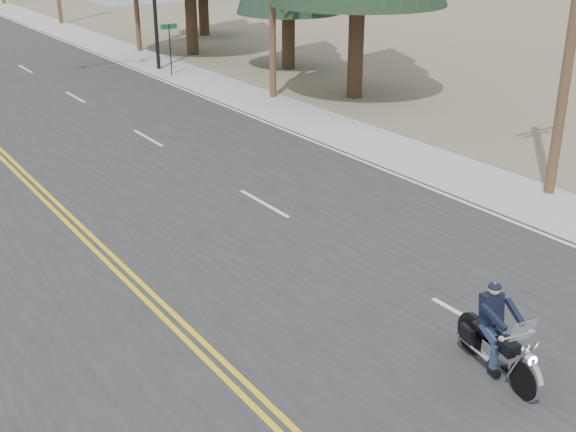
% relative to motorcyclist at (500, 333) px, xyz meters
% --- Properties ---
extents(street_sign, '(0.90, 0.06, 2.62)m').
position_rel_motorcyclist_xyz_m(street_sign, '(6.80, 27.31, 0.97)').
color(street_sign, black).
rests_on(street_sign, ground).
extents(motorcyclist, '(1.37, 2.29, 1.68)m').
position_rel_motorcyclist_xyz_m(motorcyclist, '(0.00, 0.00, 0.00)').
color(motorcyclist, black).
rests_on(motorcyclist, ground).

